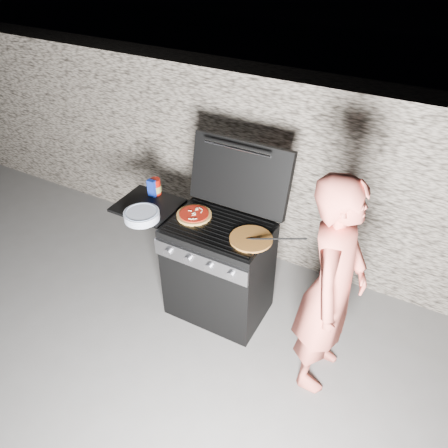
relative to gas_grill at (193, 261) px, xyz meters
The scene contains 10 objects.
ground 0.52m from the gas_grill, ahead, with size 50.00×50.00×0.00m, color #5E5B58.
stone_wall 1.17m from the gas_grill, 76.61° to the left, with size 8.00×0.35×1.80m, color #A69887.
gas_grill is the anchor object (origin of this frame).
pizza_topped 0.47m from the gas_grill, 60.64° to the left, with size 0.28×0.28×0.03m, color #E0B374, non-canonical shape.
pizza_plain 0.72m from the gas_grill, ahead, with size 0.32×0.32×0.02m, color #B47927.
sauce_jar 0.71m from the gas_grill, 159.73° to the left, with size 0.09×0.09×0.14m, color #9F0E05.
blue_carton 0.71m from the gas_grill, 164.85° to the left, with size 0.07×0.04×0.15m, color navy.
plate_stack 0.62m from the gas_grill, 150.19° to the right, with size 0.28×0.28×0.07m, color silver.
person 1.29m from the gas_grill, ahead, with size 0.63×0.41×1.72m, color #E26554.
tongs 0.86m from the gas_grill, ahead, with size 0.01×0.01×0.50m, color black.
Camera 1 is at (1.32, -2.35, 2.92)m, focal length 35.00 mm.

